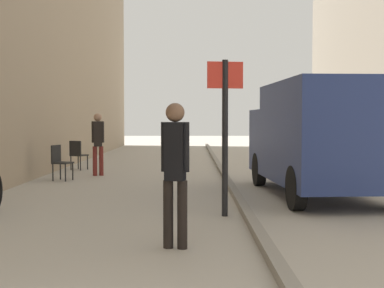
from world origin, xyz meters
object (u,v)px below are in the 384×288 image
(delivery_van, at_px, (322,136))
(cafe_chair_by_doorway, at_px, (80,153))
(pedestrian_mid_block, at_px, (100,140))
(street_sign_post, at_px, (227,124))
(cafe_chair_near_window, at_px, (62,160))
(pedestrian_main_foreground, at_px, (177,165))

(delivery_van, bearing_deg, cafe_chair_by_doorway, 133.85)
(cafe_chair_by_doorway, bearing_deg, pedestrian_mid_block, -35.35)
(street_sign_post, bearing_deg, cafe_chair_near_window, -59.70)
(pedestrian_main_foreground, height_order, delivery_van, delivery_van)
(cafe_chair_near_window, bearing_deg, pedestrian_mid_block, 163.45)
(pedestrian_main_foreground, xyz_separation_m, pedestrian_mid_block, (-2.50, 8.72, -0.01))
(pedestrian_main_foreground, relative_size, street_sign_post, 0.70)
(street_sign_post, distance_m, cafe_chair_near_window, 6.73)
(delivery_van, distance_m, street_sign_post, 3.18)
(pedestrian_main_foreground, height_order, street_sign_post, street_sign_post)
(pedestrian_main_foreground, distance_m, cafe_chair_near_window, 8.22)
(street_sign_post, relative_size, cafe_chair_by_doorway, 2.77)
(pedestrian_mid_block, relative_size, cafe_chair_near_window, 1.91)
(cafe_chair_by_doorway, bearing_deg, pedestrian_main_foreground, -46.10)
(cafe_chair_by_doorway, bearing_deg, cafe_chair_near_window, -61.28)
(pedestrian_main_foreground, distance_m, pedestrian_mid_block, 9.07)
(pedestrian_mid_block, xyz_separation_m, cafe_chair_by_doorway, (-0.97, 1.74, -0.49))
(pedestrian_mid_block, relative_size, delivery_van, 0.34)
(pedestrian_main_foreground, xyz_separation_m, cafe_chair_by_doorway, (-3.47, 10.45, -0.50))
(street_sign_post, relative_size, cafe_chair_near_window, 2.77)
(delivery_van, relative_size, cafe_chair_by_doorway, 5.59)
(pedestrian_main_foreground, bearing_deg, pedestrian_mid_block, 118.63)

